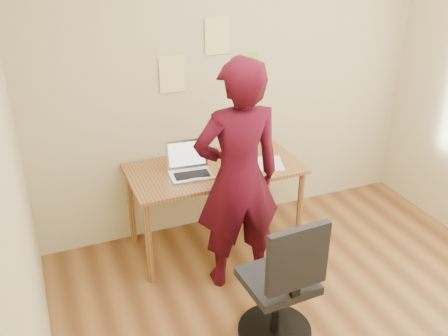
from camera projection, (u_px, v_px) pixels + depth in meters
name	position (u px, v px, depth m)	size (l,w,h in m)	color
room	(358.00, 163.00, 2.74)	(3.58, 3.58, 2.78)	brown
desk	(215.00, 177.00, 4.09)	(1.40, 0.70, 0.74)	#9E6E36
laptop	(190.00, 167.00, 3.93)	(0.36, 0.32, 0.24)	#BBBBC3
paper_sheet	(270.00, 163.00, 4.11)	(0.20, 0.28, 0.00)	white
phone	(241.00, 175.00, 3.92)	(0.10, 0.15, 0.01)	black
wall_note_left	(172.00, 74.00, 3.95)	(0.21, 0.00, 0.30)	#FFED98
wall_note_mid	(217.00, 36.00, 3.96)	(0.21, 0.00, 0.30)	#FFED98
wall_note_right	(249.00, 67.00, 4.19)	(0.18, 0.00, 0.24)	#8ED32F
office_chair	(282.00, 290.00, 3.20)	(0.51, 0.51, 0.97)	black
person	(238.00, 178.00, 3.56)	(0.65, 0.42, 1.77)	#3D0816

